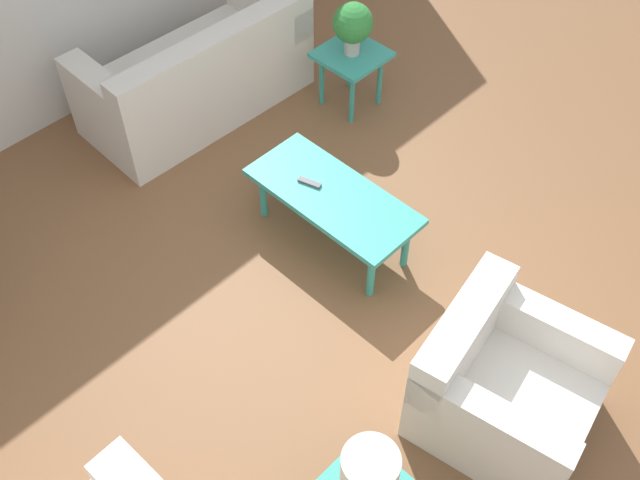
% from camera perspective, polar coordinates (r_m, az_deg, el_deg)
% --- Properties ---
extents(ground_plane, '(14.00, 14.00, 0.00)m').
position_cam_1_polar(ground_plane, '(4.87, 3.96, -4.69)').
color(ground_plane, brown).
extents(sofa, '(0.88, 1.81, 0.84)m').
position_cam_1_polar(sofa, '(6.06, -9.22, 12.18)').
color(sofa, silver).
rests_on(sofa, ground_plane).
extents(armchair, '(1.02, 1.00, 0.77)m').
position_cam_1_polar(armchair, '(4.30, 13.70, -10.72)').
color(armchair, silver).
rests_on(armchair, ground_plane).
extents(coffee_table, '(1.19, 0.52, 0.44)m').
position_cam_1_polar(coffee_table, '(4.91, 0.97, 3.12)').
color(coffee_table, teal).
rests_on(coffee_table, ground_plane).
extents(side_table_plant, '(0.49, 0.49, 0.48)m').
position_cam_1_polar(side_table_plant, '(6.01, 2.41, 13.45)').
color(side_table_plant, teal).
rests_on(side_table_plant, ground_plane).
extents(potted_plant, '(0.31, 0.31, 0.42)m').
position_cam_1_polar(potted_plant, '(5.82, 2.52, 16.09)').
color(potted_plant, '#B2ADA3').
rests_on(potted_plant, side_table_plant).
extents(table_lamp, '(0.26, 0.26, 0.47)m').
position_cam_1_polar(table_lamp, '(3.42, 3.78, -17.41)').
color(table_lamp, '#997F4C').
rests_on(table_lamp, side_table_lamp).
extents(remote_control, '(0.16, 0.08, 0.02)m').
position_cam_1_polar(remote_control, '(4.93, -0.80, 4.39)').
color(remote_control, '#4C4C51').
rests_on(remote_control, coffee_table).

